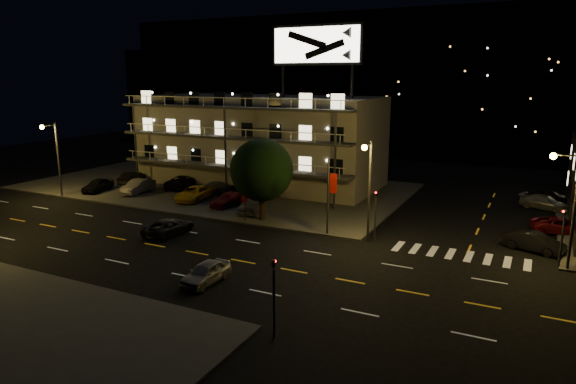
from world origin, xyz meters
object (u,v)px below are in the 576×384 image
at_px(side_car_0, 534,242).
at_px(road_car_west, 169,227).
at_px(tree, 261,172).
at_px(lot_car_4, 250,204).
at_px(road_car_east, 206,273).
at_px(lot_car_7, 219,187).
at_px(lot_car_2, 195,193).

xyz_separation_m(side_car_0, road_car_west, (-27.12, -8.90, -0.05)).
bearing_deg(tree, road_car_west, -124.61).
distance_m(lot_car_4, road_car_east, 16.87).
bearing_deg(lot_car_4, lot_car_7, 124.81).
relative_size(tree, lot_car_4, 1.68).
bearing_deg(side_car_0, lot_car_4, 109.51).
relative_size(lot_car_7, road_car_east, 1.13).
xyz_separation_m(tree, road_car_east, (3.79, -14.02, -3.84)).
height_order(lot_car_7, road_car_east, lot_car_7).
bearing_deg(side_car_0, tree, 114.01).
bearing_deg(lot_car_7, tree, 152.45).
distance_m(lot_car_2, lot_car_4, 7.77).
bearing_deg(lot_car_2, lot_car_7, 82.13).
distance_m(tree, road_car_east, 15.03).
height_order(lot_car_4, side_car_0, lot_car_4).
bearing_deg(side_car_0, lot_car_2, 106.68).
xyz_separation_m(lot_car_4, side_car_0, (24.50, 0.13, -0.17)).
distance_m(lot_car_7, road_car_west, 15.10).
relative_size(side_car_0, road_car_west, 0.91).
bearing_deg(tree, side_car_0, 4.80).
bearing_deg(road_car_east, tree, 106.84).
bearing_deg(lot_car_4, road_car_east, -87.09).
xyz_separation_m(lot_car_2, lot_car_7, (0.27, 4.03, -0.07)).
bearing_deg(lot_car_2, road_car_east, -55.78).
xyz_separation_m(lot_car_4, lot_car_7, (-7.34, 5.58, -0.10)).
relative_size(lot_car_4, lot_car_7, 0.98).
bearing_deg(lot_car_2, road_car_west, -68.18).
distance_m(lot_car_2, lot_car_7, 4.04).
bearing_deg(road_car_east, side_car_0, 42.40).
distance_m(lot_car_2, road_car_east, 22.04).
bearing_deg(lot_car_7, road_car_west, 118.07).
relative_size(tree, road_car_west, 1.53).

